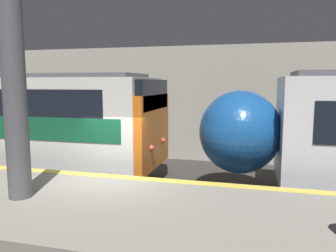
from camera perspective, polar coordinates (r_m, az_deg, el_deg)
The scene contains 4 objects.
ground_plane at distance 8.98m, azimuth -9.58°, elevation -15.19°, with size 120.00×120.00×0.00m, color #33302D.
platform at distance 7.26m, azimuth -15.92°, elevation -16.26°, with size 40.00×3.69×1.12m.
station_rear_barrier at distance 14.75m, azimuth 1.11°, elevation 3.92°, with size 50.00×0.15×5.06m.
support_pillar_near at distance 7.18m, azimuth -25.11°, elevation 4.35°, with size 0.46×0.46×4.06m.
Camera 1 is at (3.48, -7.53, 3.44)m, focal length 35.00 mm.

